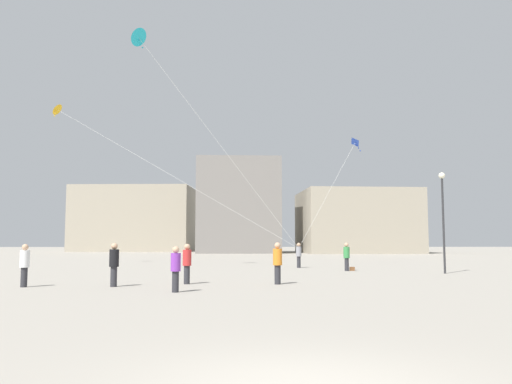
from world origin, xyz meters
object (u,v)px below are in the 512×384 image
Objects in this scene: person_in_white at (25,263)px; kite_cobalt_delta at (354,145)px; lamppost_west at (443,207)px; kite_amber_diamond at (62,112)px; person_in_purple at (176,267)px; person_in_red at (187,262)px; building_right_hall at (356,222)px; person_in_green at (347,255)px; person_in_grey at (299,254)px; handbag_beside_flyer at (352,269)px; person_in_black at (114,263)px; kite_cyan_diamond at (139,39)px; building_left_hall at (139,220)px; building_centre_hall at (238,206)px; person_in_orange at (278,261)px.

kite_cobalt_delta reaches higher than person_in_white.
lamppost_west reaches higher than person_in_white.
person_in_purple is at bearing -61.73° from kite_amber_diamond.
person_in_white is at bearing -158.20° from lamppost_west.
building_right_hall is at bearing 42.96° from person_in_red.
kite_amber_diamond reaches higher than person_in_green.
person_in_white is (-12.51, -14.44, 0.01)m from person_in_grey.
kite_cobalt_delta is at bearing -117.51° from person_in_white.
handbag_beside_flyer is (0.35, 0.10, -0.81)m from person_in_green.
person_in_black is 5.43× the size of handbag_beside_flyer.
kite_cyan_diamond is 2.61× the size of lamppost_west.
person_in_black is at bearing -82.30° from kite_cyan_diamond.
person_in_black is 18.48m from lamppost_west.
person_in_green is at bearing -164.05° from handbag_beside_flyer.
building_right_hall is at bearing -23.43° from building_left_hall.
building_centre_hall is 18.15m from building_right_hall.
person_in_orange is at bearing -49.59° from kite_amber_diamond.
person_in_black is 0.31× the size of lamppost_west.
kite_cyan_diamond is at bearing -161.93° from person_in_green.
person_in_black is 0.99× the size of person_in_orange.
kite_cyan_diamond is at bearing -99.58° from person_in_orange.
handbag_beside_flyer is (5.25, 9.76, -0.84)m from person_in_orange.
kite_cobalt_delta reaches higher than person_in_black.
person_in_green is 1.05× the size of person_in_purple.
building_left_hall is (-24.69, 63.67, 4.65)m from person_in_green.
person_in_white is at bearing 74.90° from person_in_black.
building_centre_hall is at bearing -132.17° from person_in_orange.
handbag_beside_flyer is at bearing 45.15° from person_in_green.
person_in_purple is 5.08× the size of handbag_beside_flyer.
person_in_purple is 15.97m from handbag_beside_flyer.
person_in_orange reaches higher than person_in_grey.
person_in_green is at bearing -160.83° from person_in_orange.
person_in_red reaches higher than person_in_purple.
person_in_orange is at bearing -144.80° from lamppost_west.
person_in_grey is 17.87m from person_in_purple.
person_in_green is at bearing -106.74° from kite_cobalt_delta.
person_in_black is at bearing 37.17° from person_in_purple.
building_centre_hall is (4.82, 58.74, 6.08)m from person_in_black.
person_in_red is 1.01× the size of person_in_grey.
person_in_black is at bearing 175.57° from person_in_red.
person_in_green is 0.98× the size of person_in_black.
kite_cobalt_delta is at bearing -53.22° from person_in_black.
person_in_black reaches higher than person_in_red.
kite_cobalt_delta is 11.85m from handbag_beside_flyer.
person_in_green is 0.97× the size of person_in_orange.
kite_cobalt_delta is at bearing -40.37° from person_in_purple.
kite_cyan_diamond is (-8.40, 12.28, 14.44)m from person_in_orange.
person_in_white is at bearing -38.11° from person_in_orange.
building_centre_hall is (2.08, 61.10, 6.14)m from person_in_purple.
handbag_beside_flyer is at bearing -68.50° from building_left_hall.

